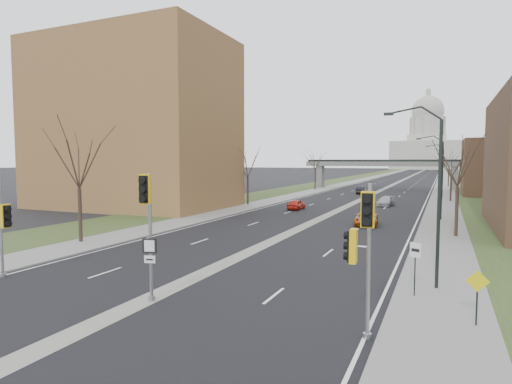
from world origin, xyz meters
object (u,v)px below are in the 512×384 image
Objects in this scene: car_right_near at (366,219)px; car_right_mid at (386,201)px; signal_pole_median at (147,213)px; car_left_far at (362,190)px; warning_sign at (477,290)px; speed_limit_sign at (415,259)px; signal_pole_right at (362,239)px; car_left_near at (296,204)px.

car_right_mid is (-0.48, 19.01, 0.02)m from car_right_near.
signal_pole_median reaches higher than car_left_far.
warning_sign is 44.09m from car_right_mid.
speed_limit_sign is at bearing 99.92° from car_left_far.
car_left_near is at bearing 109.20° from signal_pole_right.
car_left_far is (-15.22, 63.39, -0.74)m from warning_sign.
speed_limit_sign reaches higher than car_left_near.
car_left_near reaches higher than car_right_mid.
car_right_near is at bearing 106.28° from warning_sign.
car_right_near is 19.02m from car_right_mid.
car_left_far is at bearing 97.49° from signal_pole_right.
signal_pole_median is at bearing 176.64° from signal_pole_right.
car_left_far is 0.99× the size of car_right_near.
car_left_far is at bearing 114.67° from car_right_mid.
car_left_near is at bearing 81.82° from car_left_far.
car_left_far is at bearing -95.45° from car_left_near.
speed_limit_sign reaches higher than warning_sign.
car_right_mid is at bearing 123.46° from speed_limit_sign.
car_left_near is 13.44m from car_right_mid.
signal_pole_median is at bearing -127.90° from speed_limit_sign.
car_left_far reaches higher than car_right_mid.
signal_pole_right is at bearing -87.32° from car_right_near.
signal_pole_median is at bearing -106.49° from car_right_near.
car_left_near is at bearing 141.89° from speed_limit_sign.
signal_pole_right is at bearing -145.09° from warning_sign.
signal_pole_right is at bearing 97.75° from car_left_far.
signal_pole_median reaches higher than speed_limit_sign.
warning_sign is 0.47× the size of car_right_mid.
car_left_near is at bearing 130.07° from car_right_near.
car_left_near is (-5.50, 36.80, -3.31)m from signal_pole_median.
car_left_near is at bearing -131.29° from car_right_mid.
signal_pole_right is 46.39m from car_right_mid.
car_left_far is at bearing 94.28° from car_right_near.
speed_limit_sign is 0.64× the size of car_left_near.
speed_limit_sign is at bearing -75.31° from car_right_mid.
car_left_near is (-14.60, 36.95, -2.91)m from signal_pole_right.
car_right_mid is (9.88, 9.10, -0.00)m from car_left_near.
signal_pole_right reaches higher than warning_sign.
speed_limit_sign is (10.52, 5.42, -2.16)m from signal_pole_median.
signal_pole_median is 1.04× the size of signal_pole_right.
signal_pole_median is 1.29× the size of car_right_mid.
warning_sign is (12.84, 2.63, -2.48)m from signal_pole_median.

